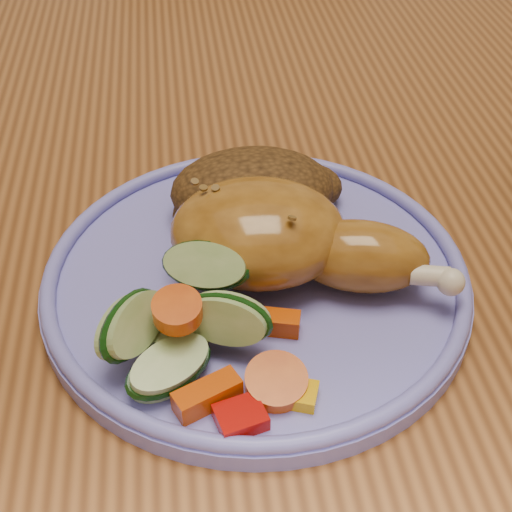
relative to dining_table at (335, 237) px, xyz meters
name	(u,v)px	position (x,y,z in m)	size (l,w,h in m)	color
dining_table	(335,237)	(0.00, 0.00, 0.00)	(0.90, 1.40, 0.75)	brown
chair_far	(251,84)	(0.00, 0.63, -0.17)	(0.42, 0.42, 0.91)	#4C2D16
plate	(256,281)	(-0.09, -0.14, 0.09)	(0.27, 0.27, 0.01)	#716ED0
plate_rim	(256,268)	(-0.09, -0.14, 0.10)	(0.27, 0.27, 0.01)	#716ED0
chicken_leg	(283,238)	(-0.07, -0.14, 0.12)	(0.18, 0.11, 0.06)	#9E6621
rice_pilaf	(256,192)	(-0.08, -0.08, 0.11)	(0.12, 0.08, 0.05)	#4D3013
vegetable_pile	(194,329)	(-0.13, -0.20, 0.11)	(0.13, 0.13, 0.06)	#A50A05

